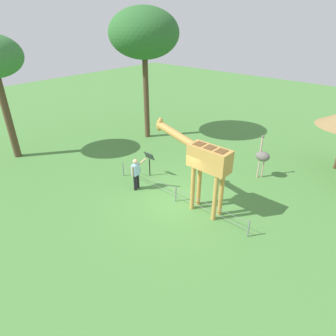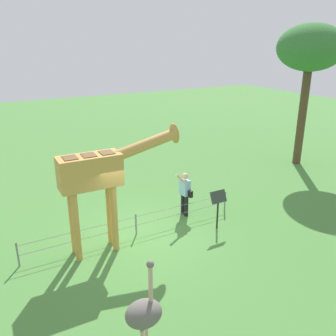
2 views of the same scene
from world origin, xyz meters
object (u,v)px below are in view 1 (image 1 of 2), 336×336
Objects in this scene: tree_east at (144,34)px; info_sign at (149,159)px; visitor at (136,172)px; giraffe at (203,160)px; ostrich at (263,156)px.

tree_east is 5.95× the size of info_sign.
visitor is 8.65m from tree_east.
giraffe is at bearing 169.99° from info_sign.
visitor reaches higher than info_sign.
info_sign is at bearing 39.63° from ostrich.
tree_east is at bearing -49.57° from visitor.
ostrich is 1.70× the size of info_sign.
tree_east is (8.23, -0.20, 5.19)m from ostrich.
info_sign is at bearing 135.97° from tree_east.
giraffe is at bearing -167.82° from visitor.
ostrich is at bearing 178.63° from tree_east.
ostrich is at bearing -128.38° from visitor.
ostrich is (-0.71, -4.22, -1.17)m from giraffe.
ostrich is at bearing -140.37° from info_sign.
giraffe is 2.79× the size of info_sign.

